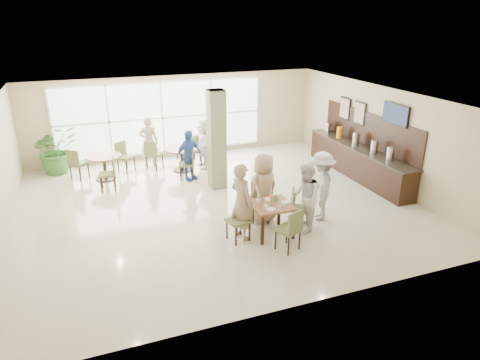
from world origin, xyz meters
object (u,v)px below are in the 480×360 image
object	(u,v)px
main_table	(271,208)
teen_left	(242,202)
teen_far	(264,188)
teen_standing	(321,186)
adult_a	(189,155)
adult_standing	(149,142)
round_table_left	(104,162)
adult_b	(204,143)
potted_plant	(55,150)
teen_right	(305,198)
buffet_counter	(358,159)
round_table_right	(182,153)

from	to	relation	value
main_table	teen_left	size ratio (longest dim) A/B	0.51
teen_far	teen_standing	xyz separation A→B (m)	(1.34, -0.36, -0.00)
main_table	adult_a	size ratio (longest dim) A/B	0.58
teen_standing	adult_standing	world-z (taller)	teen_standing
main_table	adult_a	xyz separation A→B (m)	(-0.87, 4.03, 0.12)
main_table	teen_far	distance (m)	0.73
teen_left	adult_standing	bearing A→B (deg)	-7.95
teen_left	adult_standing	world-z (taller)	teen_left
teen_left	round_table_left	bearing A→B (deg)	8.89
teen_left	adult_standing	xyz separation A→B (m)	(-1.11, 5.56, -0.04)
main_table	round_table_left	size ratio (longest dim) A/B	0.85
adult_b	adult_standing	distance (m)	1.79
adult_a	main_table	bearing A→B (deg)	-102.36
potted_plant	teen_standing	distance (m)	8.36
round_table_left	adult_a	distance (m)	2.56
teen_standing	adult_b	bearing A→B (deg)	-135.29
teen_far	teen_right	size ratio (longest dim) A/B	1.04
buffet_counter	teen_far	xyz separation A→B (m)	(-3.94, -1.80, 0.30)
round_table_left	teen_left	bearing A→B (deg)	-61.90
teen_far	adult_standing	world-z (taller)	teen_far
buffet_counter	teen_standing	bearing A→B (deg)	-140.19
teen_left	round_table_right	bearing A→B (deg)	-16.59
teen_far	main_table	bearing A→B (deg)	61.35
potted_plant	adult_a	world-z (taller)	adult_a
teen_right	adult_standing	world-z (taller)	adult_standing
round_table_left	buffet_counter	xyz separation A→B (m)	(7.30, -2.45, -0.01)
adult_standing	teen_left	bearing A→B (deg)	117.21
round_table_left	potted_plant	distance (m)	1.78
teen_standing	adult_a	distance (m)	4.37
main_table	round_table_left	world-z (taller)	same
teen_right	teen_standing	bearing A→B (deg)	142.65
round_table_right	adult_b	bearing A→B (deg)	5.20
teen_far	adult_standing	xyz separation A→B (m)	(-1.89, 4.98, -0.02)
teen_standing	adult_a	size ratio (longest dim) A/B	1.10
buffet_counter	potted_plant	bearing A→B (deg)	157.49
potted_plant	teen_right	bearing A→B (deg)	-48.76
adult_a	teen_left	bearing A→B (deg)	-111.69
round_table_right	teen_far	size ratio (longest dim) A/B	0.65
adult_standing	buffet_counter	bearing A→B (deg)	167.34
main_table	teen_standing	distance (m)	1.50
main_table	teen_right	size ratio (longest dim) A/B	0.55
adult_a	potted_plant	bearing A→B (deg)	126.66
adult_b	adult_a	bearing A→B (deg)	-33.09
teen_left	teen_standing	bearing A→B (deg)	-103.20
potted_plant	adult_a	distance (m)	4.27
round_table_left	teen_standing	distance (m)	6.60
round_table_right	adult_a	bearing A→B (deg)	-88.64
buffet_counter	teen_standing	size ratio (longest dim) A/B	2.78
buffet_counter	main_table	bearing A→B (deg)	-148.36
teen_standing	teen_left	bearing A→B (deg)	-58.02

